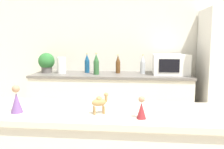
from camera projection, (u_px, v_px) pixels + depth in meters
wall_back at (130, 47)px, 3.76m from camera, size 8.00×0.06×2.55m
back_counter at (111, 105)px, 3.58m from camera, size 2.22×0.63×0.91m
potted_plant at (47, 62)px, 3.61m from camera, size 0.24×0.24×0.29m
paper_towel_roll at (62, 65)px, 3.56m from camera, size 0.12×0.12×0.23m
microwave at (171, 64)px, 3.43m from camera, size 0.48×0.37×0.28m
back_bottle_0 at (118, 64)px, 3.57m from camera, size 0.07×0.07×0.27m
back_bottle_1 at (96, 64)px, 3.44m from camera, size 0.08×0.08×0.29m
back_bottle_2 at (143, 65)px, 3.53m from camera, size 0.07×0.07×0.27m
back_bottle_3 at (87, 64)px, 3.62m from camera, size 0.07×0.07×0.28m
camel_figurine at (100, 102)px, 1.41m from camera, size 0.10×0.07×0.12m
wise_man_figurine_blue at (141, 109)px, 1.33m from camera, size 0.05×0.05×0.12m
wise_man_figurine_crimson at (16, 101)px, 1.43m from camera, size 0.07×0.07×0.16m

